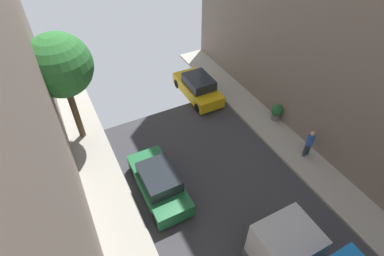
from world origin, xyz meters
name	(u,v)px	position (x,y,z in m)	size (l,w,h in m)	color
parked_car_left_3	(159,183)	(-2.70, 10.28, 0.72)	(1.78, 4.20, 1.57)	#1E6638
parked_car_right_2	(198,88)	(2.70, 16.41, 0.72)	(1.78, 4.20, 1.57)	gold
pedestrian	(309,143)	(5.25, 8.77, 1.07)	(0.40, 0.36, 1.72)	#2D334C
street_tree_2	(60,66)	(-5.19, 15.93, 4.76)	(3.20, 3.20, 6.24)	brown
potted_plant_0	(277,112)	(5.72, 11.91, 0.75)	(0.71, 0.71, 1.06)	slate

